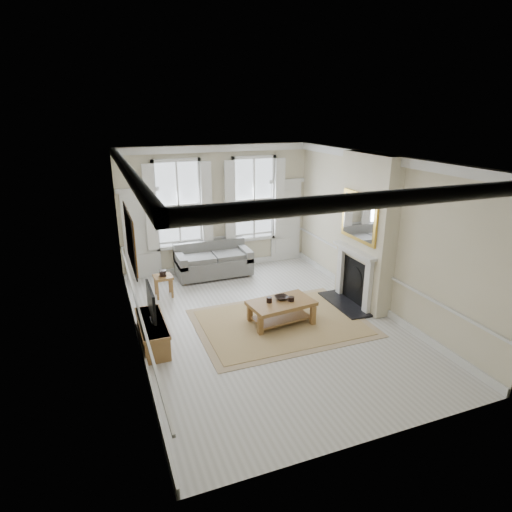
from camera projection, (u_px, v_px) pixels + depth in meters
name	position (u px, v px, depth m)	size (l,w,h in m)	color
floor	(267.00, 324.00, 8.95)	(7.20, 7.20, 0.00)	#B7B5AD
ceiling	(268.00, 158.00, 7.85)	(7.20, 7.20, 0.00)	white
back_wall	(217.00, 209.00, 11.58)	(5.20, 5.20, 0.00)	beige
left_wall	(131.00, 262.00, 7.52)	(7.20, 7.20, 0.00)	beige
right_wall	(378.00, 233.00, 9.28)	(7.20, 7.20, 0.00)	beige
window_left	(178.00, 205.00, 11.11)	(1.26, 0.20, 2.20)	#B2BCC6
window_right	(254.00, 199.00, 11.82)	(1.26, 0.20, 2.20)	#B2BCC6
door_left	(141.00, 236.00, 11.03)	(0.90, 0.08, 2.30)	silver
door_right	(286.00, 222.00, 12.41)	(0.90, 0.08, 2.30)	silver
painting	(130.00, 238.00, 7.68)	(0.05, 1.66, 1.06)	#A97A1D
chimney_breast	(366.00, 232.00, 9.39)	(0.35, 1.70, 3.38)	beige
hearth	(344.00, 304.00, 9.79)	(0.55, 1.50, 0.05)	black
fireplace	(354.00, 274.00, 9.63)	(0.21, 1.45, 1.33)	silver
mirror	(359.00, 217.00, 9.21)	(0.06, 1.26, 1.06)	gold
sofa	(213.00, 262.00, 11.48)	(1.96, 0.95, 0.88)	#595957
side_table	(163.00, 280.00, 10.15)	(0.44, 0.44, 0.51)	brown
rug	(281.00, 323.00, 8.97)	(3.50, 2.60, 0.02)	tan
coffee_table	(281.00, 305.00, 8.84)	(1.41, 0.92, 0.50)	brown
ceramic_pot_a	(269.00, 300.00, 8.75)	(0.11, 0.11, 0.11)	black
ceramic_pot_b	(291.00, 299.00, 8.82)	(0.13, 0.13, 0.09)	black
bowl	(282.00, 298.00, 8.90)	(0.28, 0.28, 0.07)	black
tv_stand	(153.00, 333.00, 8.07)	(0.45, 1.39, 0.50)	brown
tv	(151.00, 302.00, 7.87)	(0.08, 0.90, 0.68)	black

